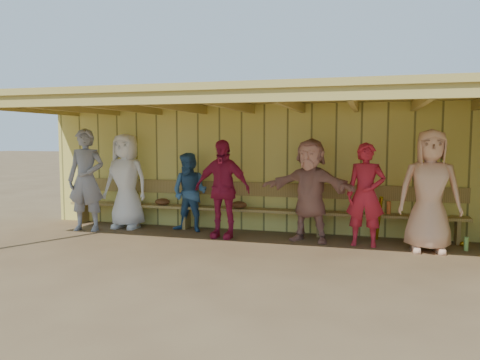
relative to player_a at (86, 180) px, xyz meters
name	(u,v)px	position (x,y,z in m)	size (l,w,h in m)	color
ground	(234,244)	(3.06, -0.37, -0.98)	(90.00, 90.00, 0.00)	brown
player_a	(86,180)	(0.00, 0.00, 0.00)	(0.71, 0.47, 1.95)	gray
player_b	(126,181)	(0.60, 0.44, -0.05)	(0.91, 0.59, 1.86)	white
player_c	(190,192)	(1.95, 0.42, -0.23)	(0.73, 0.57, 1.49)	#335E8D
player_d	(222,189)	(2.70, 0.09, -0.10)	(1.02, 0.43, 1.74)	#AA1B3E
player_f	(310,190)	(4.24, 0.21, -0.09)	(1.64, 0.52, 1.77)	tan
player_g	(366,195)	(5.16, 0.10, -0.13)	(0.62, 0.41, 1.70)	#B21C2B
player_h	(430,191)	(6.12, -0.02, -0.02)	(0.94, 0.61, 1.91)	#DEA47D
dugout_structure	(266,142)	(3.45, 0.31, 0.72)	(8.80, 3.20, 2.50)	#E1D460
bench	(251,204)	(3.06, 0.74, -0.45)	(7.60, 0.34, 0.93)	#A08544
dugout_equipment	(214,205)	(2.37, 0.61, -0.49)	(6.39, 0.62, 0.80)	yellow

